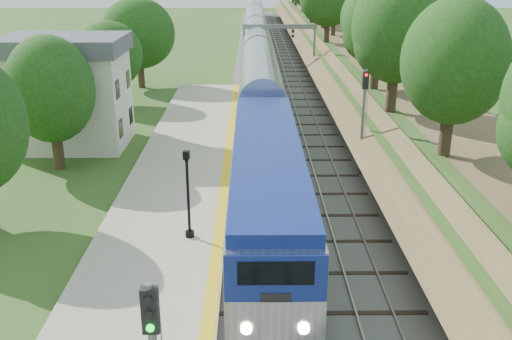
{
  "coord_description": "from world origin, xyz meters",
  "views": [
    {
      "loc": [
        -0.75,
        -10.77,
        13.0
      ],
      "look_at": [
        -0.5,
        16.85,
        2.8
      ],
      "focal_mm": 40.0,
      "sensor_mm": 36.0,
      "label": 1
    }
  ],
  "objects_px": {
    "station_building": "(68,91)",
    "lamppost_far": "(188,200)",
    "signal_gantry": "(279,37)",
    "train": "(256,42)",
    "signal_farside": "(363,112)"
  },
  "relations": [
    {
      "from": "lamppost_far",
      "to": "signal_gantry",
      "type": "bearing_deg",
      "value": 81.37
    },
    {
      "from": "lamppost_far",
      "to": "train",
      "type": "bearing_deg",
      "value": 86.07
    },
    {
      "from": "station_building",
      "to": "train",
      "type": "height_order",
      "value": "station_building"
    },
    {
      "from": "station_building",
      "to": "signal_gantry",
      "type": "xyz_separation_m",
      "value": [
        16.47,
        24.99,
        0.73
      ]
    },
    {
      "from": "station_building",
      "to": "lamppost_far",
      "type": "distance_m",
      "value": 19.01
    },
    {
      "from": "signal_gantry",
      "to": "lamppost_far",
      "type": "height_order",
      "value": "signal_gantry"
    },
    {
      "from": "lamppost_far",
      "to": "signal_farside",
      "type": "bearing_deg",
      "value": 43.11
    },
    {
      "from": "train",
      "to": "signal_gantry",
      "type": "bearing_deg",
      "value": -79.69
    },
    {
      "from": "station_building",
      "to": "lamppost_far",
      "type": "height_order",
      "value": "station_building"
    },
    {
      "from": "train",
      "to": "signal_farside",
      "type": "bearing_deg",
      "value": -82.19
    },
    {
      "from": "signal_gantry",
      "to": "station_building",
      "type": "bearing_deg",
      "value": -123.38
    },
    {
      "from": "train",
      "to": "lamppost_far",
      "type": "xyz_separation_m",
      "value": [
        -3.74,
        -54.48,
        -0.1
      ]
    },
    {
      "from": "station_building",
      "to": "lamppost_far",
      "type": "bearing_deg",
      "value": -57.17
    },
    {
      "from": "signal_gantry",
      "to": "signal_farside",
      "type": "bearing_deg",
      "value": -83.27
    },
    {
      "from": "signal_gantry",
      "to": "train",
      "type": "height_order",
      "value": "signal_gantry"
    }
  ]
}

